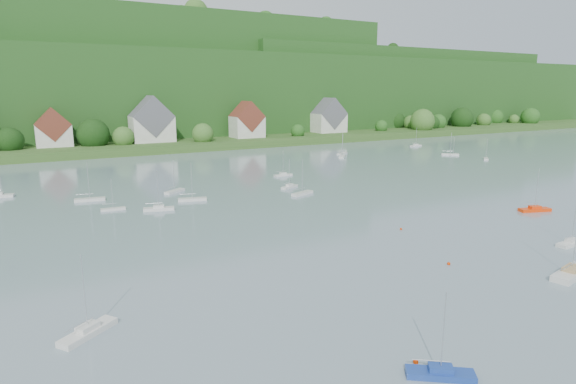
{
  "coord_description": "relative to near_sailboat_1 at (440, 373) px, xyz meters",
  "views": [
    {
      "loc": [
        -39.12,
        -2.19,
        23.02
      ],
      "look_at": [
        3.67,
        75.0,
        4.0
      ],
      "focal_mm": 29.57,
      "sensor_mm": 36.0,
      "label": 1
    }
  ],
  "objects": [
    {
      "name": "far_shore_strip",
      "position": [
        11.38,
        177.86,
        1.08
      ],
      "size": [
        600.0,
        60.0,
        3.0
      ],
      "primitive_type": "cube",
      "color": "#325720",
      "rests_on": "ground"
    },
    {
      "name": "far_sailboat_cluster",
      "position": [
        13.85,
        93.7,
        -0.05
      ],
      "size": [
        199.29,
        65.81,
        8.71
      ],
      "color": "silver",
      "rests_on": "ground"
    },
    {
      "name": "near_sailboat_2",
      "position": [
        30.91,
        7.54,
        0.1
      ],
      "size": [
        8.15,
        3.73,
        10.63
      ],
      "rotation": [
        0.0,
        0.0,
        0.2
      ],
      "color": "silver",
      "rests_on": "ground"
    },
    {
      "name": "near_sailboat_6",
      "position": [
        -24.37,
        21.33,
        0.02
      ],
      "size": [
        5.84,
        4.88,
        8.09
      ],
      "rotation": [
        0.0,
        0.0,
        0.63
      ],
      "color": "silver",
      "rests_on": "ground"
    },
    {
      "name": "village_building_1",
      "position": [
        -18.62,
        166.86,
        8.33
      ],
      "size": [
        12.0,
        9.36,
        14.0
      ],
      "color": "beige",
      "rests_on": "far_shore_strip"
    },
    {
      "name": "near_sailboat_1",
      "position": [
        0.0,
        0.0,
        0.0
      ],
      "size": [
        5.39,
        4.5,
        7.47
      ],
      "rotation": [
        0.0,
        0.0,
        -0.63
      ],
      "color": "navy",
      "rests_on": "ground"
    },
    {
      "name": "village_building_3",
      "position": [
        56.38,
        163.86,
        9.01
      ],
      "size": [
        13.0,
        10.4,
        15.5
      ],
      "color": "beige",
      "rests_on": "far_shore_strip"
    },
    {
      "name": "village_building_4",
      "position": [
        101.38,
        167.86,
        9.17
      ],
      "size": [
        15.0,
        10.4,
        16.5
      ],
      "color": "beige",
      "rests_on": "far_shore_strip"
    },
    {
      "name": "near_sailboat_5",
      "position": [
        57.26,
        30.32,
        0.03
      ],
      "size": [
        6.43,
        3.6,
        8.37
      ],
      "rotation": [
        0.0,
        0.0,
        -0.32
      ],
      "color": "#EC3507",
      "rests_on": "ground"
    },
    {
      "name": "forested_ridge",
      "position": [
        11.77,
        246.43,
        22.47
      ],
      "size": [
        620.0,
        181.22,
        69.89
      ],
      "color": "#154115",
      "rests_on": "ground"
    },
    {
      "name": "village_building_2",
      "position": [
        16.38,
        165.86,
        9.85
      ],
      "size": [
        16.0,
        11.44,
        18.0
      ],
      "color": "beige",
      "rests_on": "far_shore_strip"
    },
    {
      "name": "mooring_buoy_2",
      "position": [
        20.45,
        17.91,
        -0.42
      ],
      "size": [
        0.46,
        0.46,
        0.46
      ],
      "primitive_type": "sphere",
      "color": "#CB2E00",
      "rests_on": "ground"
    },
    {
      "name": "mooring_buoy_0",
      "position": [
        -0.3,
        2.49,
        -0.42
      ],
      "size": [
        0.48,
        0.48,
        0.48
      ],
      "primitive_type": "sphere",
      "color": "#CB2E00",
      "rests_on": "ground"
    },
    {
      "name": "mooring_buoy_3",
      "position": [
        26.11,
        33.51,
        -0.42
      ],
      "size": [
        0.41,
        0.41,
        0.41
      ],
      "primitive_type": "sphere",
      "color": "#CB2E00",
      "rests_on": "ground"
    },
    {
      "name": "near_sailboat_3",
      "position": [
        43.08,
        14.76,
        0.0
      ],
      "size": [
        5.66,
        1.73,
        7.59
      ],
      "rotation": [
        0.0,
        0.0,
        0.03
      ],
      "color": "silver",
      "rests_on": "ground"
    }
  ]
}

